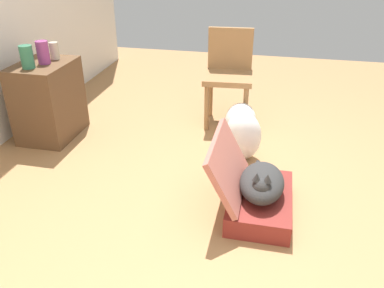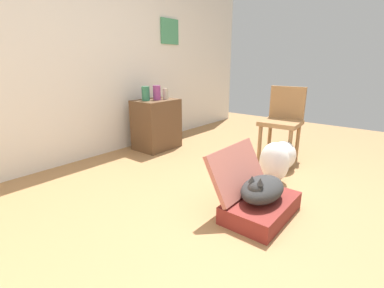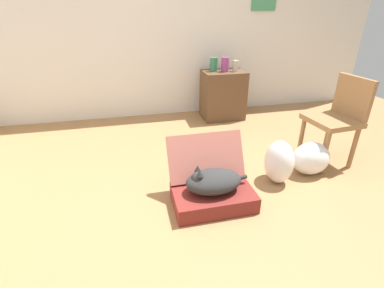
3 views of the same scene
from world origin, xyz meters
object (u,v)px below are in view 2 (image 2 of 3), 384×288
suitcase_base (261,207)px  vase_short (166,94)px  cat (262,189)px  chair (283,119)px  vase_round (157,93)px  side_table (157,124)px  vase_tall (146,94)px  plastic_bag_clear (283,156)px  plastic_bag_white (274,162)px

suitcase_base → vase_short: (0.87, 1.85, 0.67)m
cat → vase_short: (0.87, 1.85, 0.51)m
suitcase_base → cat: size_ratio=1.22×
chair → vase_round: bearing=-160.1°
side_table → chair: 1.63m
cat → vase_short: size_ratio=3.64×
vase_round → chair: chair is taller
vase_round → cat: bearing=-111.4°
side_table → chair: (0.65, -1.48, 0.15)m
cat → vase_tall: vase_tall is taller
plastic_bag_clear → chair: (0.34, 0.16, 0.33)m
cat → side_table: bearing=68.9°
plastic_bag_white → plastic_bag_clear: plastic_bag_white is taller
vase_tall → vase_round: size_ratio=0.97×
plastic_bag_clear → vase_tall: vase_tall is taller
plastic_bag_clear → chair: chair is taller
vase_tall → plastic_bag_white: bearing=-87.2°
vase_round → vase_short: bearing=-7.8°
vase_tall → vase_round: 0.15m
side_table → plastic_bag_clear: bearing=-79.2°
suitcase_base → vase_short: vase_short is taller
side_table → vase_round: size_ratio=3.57×
vase_round → chair: size_ratio=0.22×
cat → suitcase_base: bearing=-2.6°
plastic_bag_white → vase_short: size_ratio=2.80×
vase_tall → side_table: bearing=-11.2°
plastic_bag_white → vase_short: 1.75m
vase_short → chair: chair is taller
plastic_bag_clear → vase_short: 1.71m
cat → vase_tall: size_ratio=2.87×
plastic_bag_clear → vase_tall: (-0.46, 1.67, 0.60)m
suitcase_base → chair: chair is taller
vase_short → chair: bearing=-70.4°
plastic_bag_clear → plastic_bag_white: bearing=-171.1°
suitcase_base → side_table: bearing=69.1°
chair → suitcase_base: bearing=-77.5°
plastic_bag_white → vase_round: size_ratio=2.15×
plastic_bag_clear → vase_tall: 1.83m
cat → plastic_bag_white: 0.70m
vase_tall → chair: chair is taller
suitcase_base → plastic_bag_clear: 1.07m
cat → vase_round: 2.07m
suitcase_base → plastic_bag_clear: (1.04, 0.25, 0.09)m
suitcase_base → vase_round: 2.12m
vase_tall → vase_short: bearing=-15.0°
cat → plastic_bag_white: size_ratio=1.30×
plastic_bag_clear → vase_tall: size_ratio=1.98×
side_table → vase_round: 0.43m
plastic_bag_white → vase_round: 1.77m
cat → vase_tall: 2.08m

